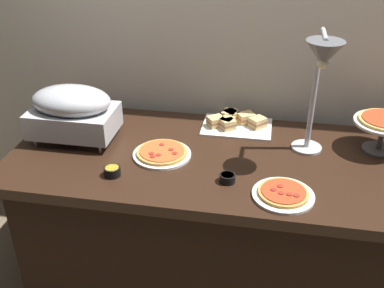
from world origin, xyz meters
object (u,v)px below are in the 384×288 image
sauce_cup_near (112,171)px  sauce_cup_far (227,178)px  sandwich_platter (235,122)px  pizza_plate_front (162,153)px  pizza_plate_raised_stand (384,124)px  chafing_dish (73,111)px  heat_lamp (321,67)px  pizza_plate_center (283,194)px

sauce_cup_near → sauce_cup_far: 0.49m
sandwich_platter → sauce_cup_far: size_ratio=5.28×
pizza_plate_front → pizza_plate_raised_stand: pizza_plate_raised_stand is taller
chafing_dish → heat_lamp: heat_lamp is taller
chafing_dish → sandwich_platter: (0.74, 0.27, -0.13)m
chafing_dish → heat_lamp: (1.10, -0.03, 0.30)m
chafing_dish → pizza_plate_raised_stand: bearing=5.9°
chafing_dish → pizza_plate_front: 0.48m
pizza_plate_raised_stand → sauce_cup_far: pizza_plate_raised_stand is taller
sandwich_platter → pizza_plate_front: bearing=-130.3°
heat_lamp → pizza_plate_front: bearing=-175.3°
pizza_plate_center → pizza_plate_raised_stand: size_ratio=0.91×
sandwich_platter → pizza_plate_raised_stand: bearing=-10.0°
pizza_plate_front → pizza_plate_center: 0.59m
pizza_plate_raised_stand → sandwich_platter: (-0.68, 0.12, -0.11)m
heat_lamp → pizza_plate_raised_stand: heat_lamp is taller
pizza_plate_raised_stand → sandwich_platter: 0.70m
sauce_cup_far → sauce_cup_near: bearing=-175.5°
heat_lamp → sandwich_platter: bearing=139.7°
sandwich_platter → sauce_cup_far: sandwich_platter is taller
sauce_cup_near → pizza_plate_front: bearing=49.4°
pizza_plate_front → sandwich_platter: sandwich_platter is taller
sauce_cup_near → pizza_plate_raised_stand: bearing=20.4°
pizza_plate_center → chafing_dish: bearing=162.9°
pizza_plate_front → sauce_cup_far: size_ratio=4.03×
heat_lamp → pizza_plate_center: 0.53m
sandwich_platter → sauce_cup_far: (0.02, -0.51, -0.01)m
sandwich_platter → sauce_cup_near: bearing=-130.4°
heat_lamp → pizza_plate_raised_stand: size_ratio=2.12×
heat_lamp → sandwich_platter: 0.63m
chafing_dish → pizza_plate_raised_stand: chafing_dish is taller
pizza_plate_raised_stand → sauce_cup_far: size_ratio=4.10×
heat_lamp → sandwich_platter: (-0.35, 0.30, -0.42)m
chafing_dish → heat_lamp: bearing=-1.6°
sauce_cup_near → sauce_cup_far: sauce_cup_near is taller
pizza_plate_front → sauce_cup_near: (-0.17, -0.20, 0.01)m
pizza_plate_front → pizza_plate_raised_stand: size_ratio=0.98×
chafing_dish → sauce_cup_far: 0.81m
pizza_plate_center → sauce_cup_far: size_ratio=3.74×
chafing_dish → pizza_plate_center: chafing_dish is taller
sauce_cup_near → sauce_cup_far: bearing=4.5°
sandwich_platter → sauce_cup_near: sandwich_platter is taller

